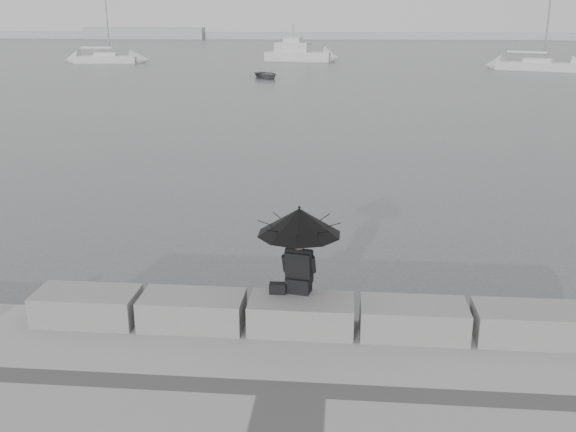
# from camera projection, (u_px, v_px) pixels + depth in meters

# --- Properties ---
(ground) EXTENTS (360.00, 360.00, 0.00)m
(ground) POSITION_uv_depth(u_px,v_px,m) (303.00, 344.00, 10.49)
(ground) COLOR #434648
(ground) RESTS_ON ground
(stone_block_far_left) EXTENTS (1.60, 0.80, 0.50)m
(stone_block_far_left) POSITION_uv_depth(u_px,v_px,m) (87.00, 306.00, 10.14)
(stone_block_far_left) COLOR slate
(stone_block_far_left) RESTS_ON promenade
(stone_block_left) EXTENTS (1.60, 0.80, 0.50)m
(stone_block_left) POSITION_uv_depth(u_px,v_px,m) (193.00, 311.00, 9.99)
(stone_block_left) COLOR slate
(stone_block_left) RESTS_ON promenade
(stone_block_centre) EXTENTS (1.60, 0.80, 0.50)m
(stone_block_centre) POSITION_uv_depth(u_px,v_px,m) (301.00, 315.00, 9.84)
(stone_block_centre) COLOR slate
(stone_block_centre) RESTS_ON promenade
(stone_block_right) EXTENTS (1.60, 0.80, 0.50)m
(stone_block_right) POSITION_uv_depth(u_px,v_px,m) (413.00, 319.00, 9.70)
(stone_block_right) COLOR slate
(stone_block_right) RESTS_ON promenade
(stone_block_far_right) EXTENTS (1.60, 0.80, 0.50)m
(stone_block_far_right) POSITION_uv_depth(u_px,v_px,m) (529.00, 324.00, 9.55)
(stone_block_far_right) COLOR slate
(stone_block_far_right) RESTS_ON promenade
(seated_person) EXTENTS (1.31, 1.31, 1.39)m
(seated_person) POSITION_uv_depth(u_px,v_px,m) (299.00, 229.00, 9.80)
(seated_person) COLOR black
(seated_person) RESTS_ON stone_block_centre
(bag) EXTENTS (0.26, 0.15, 0.17)m
(bag) POSITION_uv_depth(u_px,v_px,m) (278.00, 288.00, 9.99)
(bag) COLOR black
(bag) RESTS_ON stone_block_centre
(distant_landmass) EXTENTS (180.00, 8.00, 2.80)m
(distant_landmass) POSITION_uv_depth(u_px,v_px,m) (313.00, 35.00, 157.90)
(distant_landmass) COLOR #A2A5A7
(distant_landmass) RESTS_ON ground
(sailboat_left) EXTENTS (7.31, 3.31, 12.90)m
(sailboat_left) POSITION_uv_depth(u_px,v_px,m) (106.00, 58.00, 75.47)
(sailboat_left) COLOR silver
(sailboat_left) RESTS_ON ground
(sailboat_right) EXTENTS (8.09, 5.56, 12.90)m
(sailboat_right) POSITION_uv_depth(u_px,v_px,m) (538.00, 65.00, 64.58)
(sailboat_right) COLOR silver
(sailboat_right) RESTS_ON ground
(motor_cruiser) EXTENTS (8.59, 4.57, 4.50)m
(motor_cruiser) POSITION_uv_depth(u_px,v_px,m) (299.00, 54.00, 78.35)
(motor_cruiser) COLOR silver
(motor_cruiser) RESTS_ON ground
(dinghy) EXTENTS (3.85, 3.12, 0.61)m
(dinghy) POSITION_uv_depth(u_px,v_px,m) (266.00, 75.00, 56.39)
(dinghy) COLOR slate
(dinghy) RESTS_ON ground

